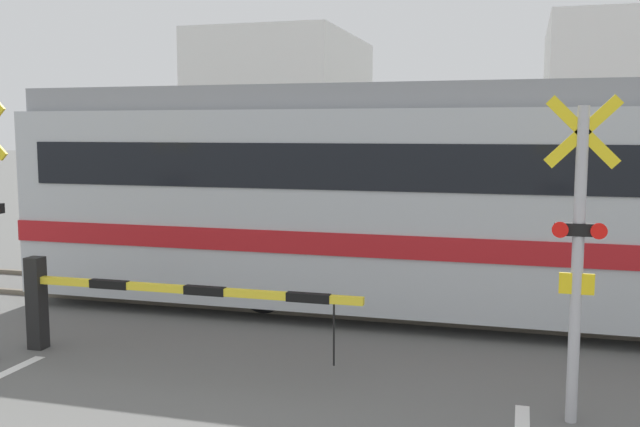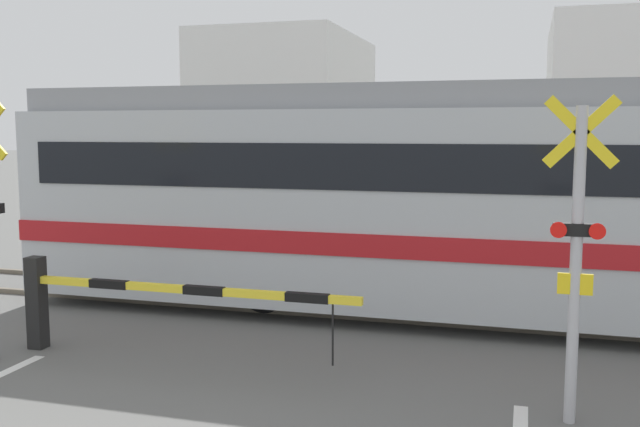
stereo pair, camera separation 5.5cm
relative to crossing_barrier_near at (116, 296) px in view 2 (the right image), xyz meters
The scene contains 7 objects.
rail_track_near 3.27m from the crossing_barrier_near, 51.63° to the left, with size 50.00×0.10×0.08m.
rail_track_far 4.46m from the crossing_barrier_near, 63.30° to the left, with size 50.00×0.10×0.08m.
crossing_barrier_near is the anchor object (origin of this frame).
crossing_barrier_far 7.04m from the crossing_barrier_near, 55.77° to the left, with size 4.39×0.20×1.19m.
crossing_signal_right 5.44m from the crossing_barrier_near, ahead, with size 0.68×0.15×3.13m.
pedestrian 7.59m from the crossing_barrier_near, 84.38° to the left, with size 0.38×0.22×1.62m.
building_left_of_street 19.47m from the crossing_barrier_near, 102.43° to the left, with size 5.30×7.59×6.35m.
Camera 2 is at (2.87, -2.74, 2.81)m, focal length 40.00 mm.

